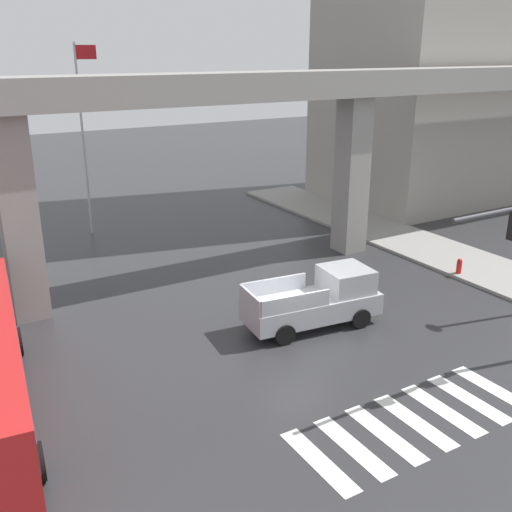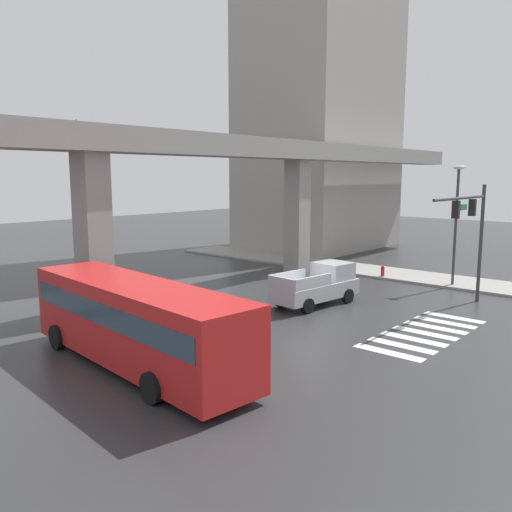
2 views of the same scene
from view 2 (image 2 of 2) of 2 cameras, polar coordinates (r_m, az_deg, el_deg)
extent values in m
plane|color=#2D2D30|center=(26.64, 5.58, -5.79)|extent=(120.00, 120.00, 0.00)
cube|color=silver|center=(20.88, 14.17, -10.12)|extent=(0.55, 2.80, 0.01)
cube|color=silver|center=(21.82, 15.51, -9.34)|extent=(0.55, 2.80, 0.01)
cube|color=silver|center=(22.78, 16.72, -8.63)|extent=(0.55, 2.80, 0.01)
cube|color=silver|center=(23.75, 17.84, -7.97)|extent=(0.55, 2.80, 0.01)
cube|color=silver|center=(24.73, 18.86, -7.36)|extent=(0.55, 2.80, 0.01)
cube|color=silver|center=(25.71, 19.80, -6.79)|extent=(0.55, 2.80, 0.01)
cube|color=silver|center=(26.71, 20.67, -6.26)|extent=(0.55, 2.80, 0.01)
cube|color=gray|center=(30.10, -4.57, 11.86)|extent=(59.49, 2.18, 1.20)
cube|color=gray|center=(25.35, -17.23, 2.00)|extent=(1.30, 1.30, 7.72)
cube|color=gray|center=(36.09, 4.48, 4.25)|extent=(1.30, 1.30, 7.72)
cube|color=gray|center=(37.19, 13.34, -1.71)|extent=(4.00, 36.00, 0.15)
cube|color=#A8AAAF|center=(27.43, 6.40, -3.70)|extent=(5.27, 2.43, 0.80)
cube|color=#A8AAAF|center=(28.36, 8.35, -1.58)|extent=(1.87, 1.92, 0.90)
cube|color=#3F5160|center=(28.72, 8.93, -1.46)|extent=(0.28, 1.67, 0.77)
cube|color=#A8AAAF|center=(27.03, 3.43, -2.33)|extent=(2.65, 0.38, 0.60)
cube|color=#A8AAAF|center=(25.88, 6.23, -2.87)|extent=(2.65, 0.38, 0.60)
cube|color=#A8AAAF|center=(25.48, 2.75, -3.00)|extent=(0.28, 1.75, 0.60)
cylinder|color=black|center=(29.27, 7.08, -3.73)|extent=(0.79, 0.36, 0.76)
cylinder|color=black|center=(28.17, 9.89, -4.28)|extent=(0.79, 0.36, 0.76)
cylinder|color=black|center=(26.98, 2.73, -4.74)|extent=(0.79, 0.36, 0.76)
cylinder|color=black|center=(25.79, 5.60, -5.40)|extent=(0.79, 0.36, 0.76)
cube|color=red|center=(18.86, -12.92, -6.93)|extent=(3.54, 10.99, 2.70)
cube|color=#2D3D4C|center=(18.74, -12.97, -5.53)|extent=(3.53, 10.46, 0.76)
cube|color=#2D3D4C|center=(23.45, -19.62, -3.30)|extent=(2.25, 0.30, 1.49)
cylinder|color=black|center=(21.94, -20.69, -8.20)|extent=(0.44, 0.99, 0.96)
cylinder|color=black|center=(22.93, -15.00, -7.20)|extent=(0.44, 0.99, 0.96)
cylinder|color=black|center=(16.22, -11.13, -13.82)|extent=(0.44, 0.99, 0.96)
cylinder|color=black|center=(17.54, -4.20, -11.91)|extent=(0.44, 0.99, 0.96)
cylinder|color=#38383D|center=(30.06, 23.18, 1.22)|extent=(0.18, 0.18, 6.20)
cylinder|color=#38383D|center=(26.84, 21.36, 5.87)|extent=(6.40, 0.14, 0.14)
cube|color=black|center=(28.37, 22.41, 4.88)|extent=(0.24, 0.32, 0.84)
sphere|color=green|center=(28.38, 22.38, 4.36)|extent=(0.17, 0.17, 0.17)
cube|color=black|center=(26.30, 20.85, 4.72)|extent=(0.24, 0.32, 0.84)
sphere|color=green|center=(26.32, 20.82, 4.16)|extent=(0.17, 0.17, 0.17)
cube|color=#19722D|center=(27.08, 21.49, 4.93)|extent=(1.10, 0.04, 0.28)
cylinder|color=#38383D|center=(33.45, 20.82, 2.74)|extent=(0.16, 0.16, 7.00)
ellipsoid|color=beige|center=(33.31, 21.16, 8.94)|extent=(0.44, 0.70, 0.24)
cylinder|color=red|center=(35.29, 13.57, -1.82)|extent=(0.24, 0.24, 0.70)
sphere|color=red|center=(35.22, 13.59, -1.19)|extent=(0.22, 0.22, 0.22)
cylinder|color=silver|center=(36.02, -18.51, 5.78)|extent=(0.12, 0.12, 10.17)
cube|color=red|center=(36.40, -18.10, 13.05)|extent=(1.10, 0.04, 0.70)
camera|label=1|loc=(10.69, 48.76, 23.17)|focal=41.19mm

